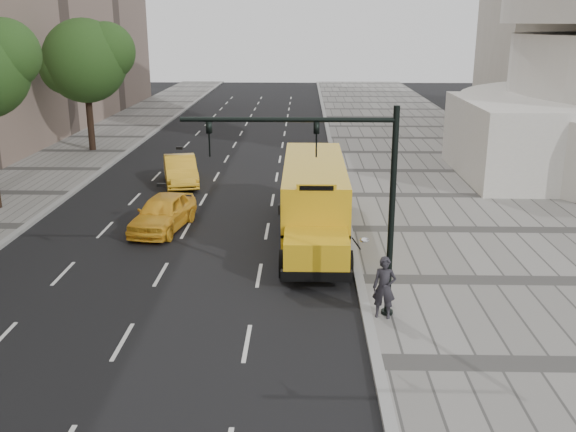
{
  "coord_description": "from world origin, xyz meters",
  "views": [
    {
      "loc": [
        4.05,
        -26.06,
        8.6
      ],
      "look_at": [
        3.5,
        -4.0,
        1.9
      ],
      "focal_mm": 40.0,
      "sensor_mm": 36.0,
      "label": 1
    }
  ],
  "objects_px": {
    "tree_c": "(86,60)",
    "pedestrian": "(384,288)",
    "traffic_signal": "(344,187)",
    "school_bus": "(314,193)",
    "taxi_far": "(180,170)",
    "taxi_near": "(163,213)"
  },
  "relations": [
    {
      "from": "school_bus",
      "to": "pedestrian",
      "type": "bearing_deg",
      "value": -76.73
    },
    {
      "from": "tree_c",
      "to": "pedestrian",
      "type": "bearing_deg",
      "value": -56.78
    },
    {
      "from": "tree_c",
      "to": "pedestrian",
      "type": "xyz_separation_m",
      "value": [
        16.85,
        -25.73,
        -5.06
      ]
    },
    {
      "from": "tree_c",
      "to": "school_bus",
      "type": "distance_m",
      "value": 23.35
    },
    {
      "from": "school_bus",
      "to": "pedestrian",
      "type": "height_order",
      "value": "school_bus"
    },
    {
      "from": "school_bus",
      "to": "pedestrian",
      "type": "distance_m",
      "value": 8.54
    },
    {
      "from": "taxi_near",
      "to": "tree_c",
      "type": "bearing_deg",
      "value": 125.72
    },
    {
      "from": "tree_c",
      "to": "taxi_far",
      "type": "relative_size",
      "value": 1.86
    },
    {
      "from": "taxi_near",
      "to": "traffic_signal",
      "type": "distance_m",
      "value": 11.52
    },
    {
      "from": "tree_c",
      "to": "taxi_near",
      "type": "bearing_deg",
      "value": -63.74
    },
    {
      "from": "tree_c",
      "to": "school_bus",
      "type": "xyz_separation_m",
      "value": [
        14.9,
        -17.44,
        -4.39
      ]
    },
    {
      "from": "traffic_signal",
      "to": "pedestrian",
      "type": "bearing_deg",
      "value": -10.69
    },
    {
      "from": "taxi_far",
      "to": "traffic_signal",
      "type": "xyz_separation_m",
      "value": [
        7.9,
        -16.45,
        3.31
      ]
    },
    {
      "from": "tree_c",
      "to": "traffic_signal",
      "type": "relative_size",
      "value": 1.39
    },
    {
      "from": "taxi_far",
      "to": "school_bus",
      "type": "bearing_deg",
      "value": -63.73
    },
    {
      "from": "tree_c",
      "to": "taxi_near",
      "type": "xyz_separation_m",
      "value": [
        8.43,
        -17.1,
        -5.39
      ]
    },
    {
      "from": "pedestrian",
      "to": "taxi_near",
      "type": "bearing_deg",
      "value": 147.77
    },
    {
      "from": "tree_c",
      "to": "taxi_far",
      "type": "height_order",
      "value": "tree_c"
    },
    {
      "from": "taxi_near",
      "to": "pedestrian",
      "type": "bearing_deg",
      "value": -36.25
    },
    {
      "from": "tree_c",
      "to": "school_bus",
      "type": "bearing_deg",
      "value": -49.5
    },
    {
      "from": "taxi_far",
      "to": "pedestrian",
      "type": "distance_m",
      "value": 19.05
    },
    {
      "from": "school_bus",
      "to": "taxi_far",
      "type": "height_order",
      "value": "school_bus"
    }
  ]
}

